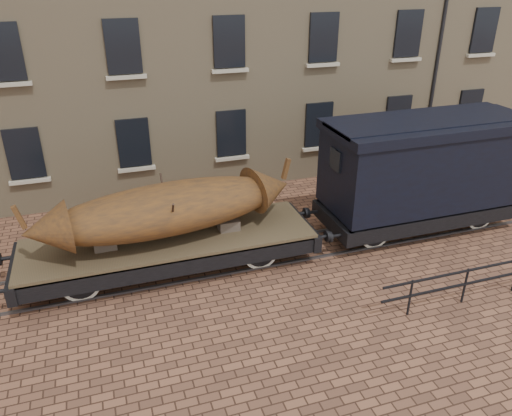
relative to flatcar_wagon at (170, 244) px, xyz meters
name	(u,v)px	position (x,y,z in m)	size (l,w,h in m)	color
ground	(246,257)	(2.17, 0.00, -0.83)	(90.00, 90.00, 0.00)	brown
rail_track	(246,256)	(2.17, 0.00, -0.80)	(30.00, 1.52, 0.06)	#59595E
flatcar_wagon	(170,244)	(0.00, 0.00, 0.00)	(8.87, 2.41, 1.34)	brown
iron_boat	(168,208)	(0.04, 0.00, 1.09)	(7.31, 2.80, 1.73)	brown
goods_van	(425,162)	(7.95, 0.00, 1.45)	(7.05, 2.57, 3.64)	black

